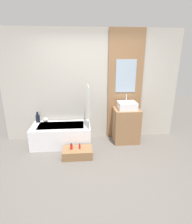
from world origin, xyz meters
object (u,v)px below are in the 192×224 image
(vase_round_light, at_px, (46,120))
(bottle_soap_secondary, at_px, (80,146))
(wooden_step_bench, at_px, (78,153))
(bottle_soap_primary, at_px, (71,147))
(sink, at_px, (127,105))
(bathtub, at_px, (62,135))
(vase_tall_dark, at_px, (38,118))

(vase_round_light, xyz_separation_m, bottle_soap_secondary, (0.81, -0.80, -0.31))
(wooden_step_bench, bearing_deg, bottle_soap_primary, 180.00)
(sink, bearing_deg, bottle_soap_secondary, -150.22)
(bottle_soap_primary, height_order, bottle_soap_secondary, bottle_soap_primary)
(bathtub, bearing_deg, wooden_step_bench, -56.57)
(bathtub, height_order, sink, sink)
(wooden_step_bench, distance_m, bottle_soap_primary, 0.19)
(vase_tall_dark, height_order, bottle_soap_secondary, vase_tall_dark)
(vase_round_light, height_order, bottle_soap_primary, vase_round_light)
(vase_tall_dark, height_order, vase_round_light, vase_tall_dark)
(vase_round_light, bearing_deg, bottle_soap_primary, -51.34)
(wooden_step_bench, xyz_separation_m, bottle_soap_primary, (-0.12, 0.00, 0.15))
(sink, height_order, vase_round_light, sink)
(vase_tall_dark, relative_size, vase_round_light, 2.23)
(sink, height_order, vase_tall_dark, sink)
(sink, xyz_separation_m, vase_tall_dark, (-2.10, 0.18, -0.31))
(vase_tall_dark, bearing_deg, bathtub, -22.96)
(vase_tall_dark, bearing_deg, wooden_step_bench, -40.71)
(wooden_step_bench, height_order, bottle_soap_secondary, bottle_soap_secondary)
(wooden_step_bench, xyz_separation_m, vase_round_light, (-0.77, 0.80, 0.45))
(vase_tall_dark, distance_m, bottle_soap_secondary, 1.33)
(wooden_step_bench, height_order, sink, sink)
(bottle_soap_secondary, bearing_deg, sink, 29.78)
(wooden_step_bench, bearing_deg, vase_tall_dark, 139.29)
(wooden_step_bench, relative_size, bottle_soap_primary, 4.85)
(bottle_soap_primary, distance_m, bottle_soap_secondary, 0.17)
(vase_round_light, relative_size, bottle_soap_primary, 0.90)
(vase_tall_dark, relative_size, bottle_soap_primary, 2.01)
(bathtub, xyz_separation_m, wooden_step_bench, (0.38, -0.57, -0.15))
(bottle_soap_primary, bearing_deg, vase_tall_dark, 135.37)
(wooden_step_bench, height_order, vase_round_light, vase_round_light)
(wooden_step_bench, bearing_deg, sink, 28.80)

